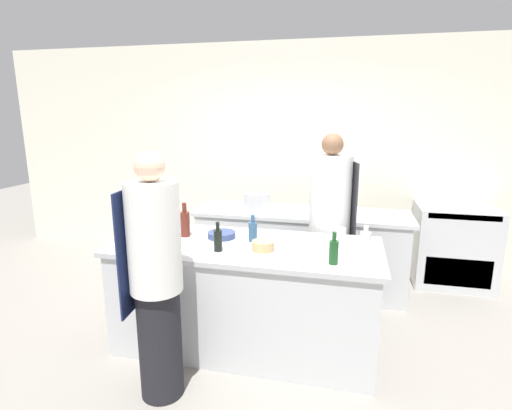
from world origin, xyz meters
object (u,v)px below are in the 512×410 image
chef_at_stove (329,227)px  bottle_water (334,251)px  bottle_sauce (185,223)px  bowl_prep_small (222,235)px  bottle_wine (151,233)px  stockpot (257,203)px  bottle_cooking_oil (365,240)px  bowl_mixing_large (263,246)px  oven_range (453,245)px  cup (340,233)px  chef_at_prep_near (156,280)px  bottle_vinegar (253,231)px  bottle_olive_oil (218,240)px

chef_at_stove → bottle_water: (0.08, -0.98, 0.11)m
bottle_sauce → bowl_prep_small: size_ratio=1.25×
bottle_wine → stockpot: (0.55, 1.32, -0.02)m
bottle_cooking_oil → bowl_mixing_large: bearing=-164.4°
oven_range → cup: 1.92m
bottle_water → bowl_prep_small: bottle_water is taller
chef_at_prep_near → cup: bearing=-50.5°
chef_at_stove → cup: (0.11, -0.34, 0.05)m
bottle_water → oven_range: bearing=57.8°
bowl_prep_small → bowl_mixing_large: bearing=-29.3°
stockpot → bottle_sauce: bearing=-112.8°
bottle_cooking_oil → bowl_prep_small: (-1.19, 0.02, -0.05)m
chef_at_stove → cup: 0.36m
bottle_wine → bottle_water: size_ratio=1.33×
bottle_cooking_oil → bottle_water: 0.44m
chef_at_prep_near → chef_at_stove: bearing=-40.4°
chef_at_prep_near → bowl_mixing_large: bearing=-47.1°
bowl_prep_small → bottle_vinegar: bearing=-5.9°
bottle_wine → chef_at_prep_near: bearing=-60.0°
chef_at_stove → bottle_vinegar: bearing=-60.1°
bowl_prep_small → cup: bearing=14.1°
bottle_vinegar → bowl_mixing_large: bearing=-57.0°
chef_at_stove → bowl_prep_small: 1.06m
bottle_cooking_oil → bowl_prep_small: bottle_cooking_oil is taller
oven_range → bottle_vinegar: 2.62m
oven_range → bottle_olive_oil: size_ratio=3.92×
bottle_vinegar → cup: (0.70, 0.28, -0.05)m
bottle_wine → bottle_sauce: (0.14, 0.35, -0.01)m
oven_range → bottle_wine: bearing=-143.3°
oven_range → bowl_prep_small: 2.81m
bowl_mixing_large → bottle_olive_oil: bearing=-164.2°
bottle_wine → bottle_cooking_oil: bearing=12.5°
bottle_vinegar → bottle_sauce: bearing=-179.8°
bottle_wine → bottle_sauce: 0.37m
bottle_vinegar → bowl_prep_small: bearing=174.1°
chef_at_stove → cup: bearing=1.8°
bottle_olive_oil → cup: 1.07m
oven_range → bottle_sauce: (-2.56, -1.66, 0.55)m
chef_at_stove → cup: chef_at_stove is taller
chef_at_prep_near → bottle_cooking_oil: chef_at_prep_near is taller
bottle_sauce → bottle_water: bottle_sauce is taller
bottle_vinegar → bottle_sauce: 0.60m
chef_at_stove → cup: size_ratio=17.64×
bottle_cooking_oil → stockpot: (-1.10, 0.96, 0.03)m
bottle_vinegar → bowl_prep_small: bottle_vinegar is taller
bowl_prep_small → bottle_cooking_oil: bearing=-0.8°
bottle_sauce → cup: bearing=12.0°
bowl_prep_small → bottle_water: bearing=-22.4°
chef_at_prep_near → chef_at_stove: 1.79m
oven_range → bottle_wine: bottle_wine is taller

